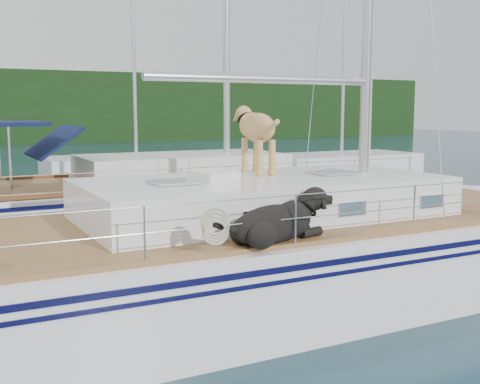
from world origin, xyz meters
TOP-DOWN VIEW (x-y plane):
  - ground at (0.00, 0.00)m, footprint 120.00×120.00m
  - main_sailboat at (0.10, -0.00)m, footprint 12.00×3.88m
  - neighbor_sailboat at (0.85, 5.97)m, footprint 11.00×3.50m
  - bg_boat_center at (4.00, 16.00)m, footprint 7.20×3.00m
  - bg_boat_east at (12.00, 13.00)m, footprint 6.40×3.00m

SIDE VIEW (x-z plane):
  - ground at x=0.00m, z-range 0.00..0.00m
  - bg_boat_center at x=4.00m, z-range -5.37..6.28m
  - bg_boat_east at x=12.00m, z-range -5.37..6.28m
  - neighbor_sailboat at x=0.85m, z-range -6.02..7.28m
  - main_sailboat at x=0.10m, z-range -6.32..7.69m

